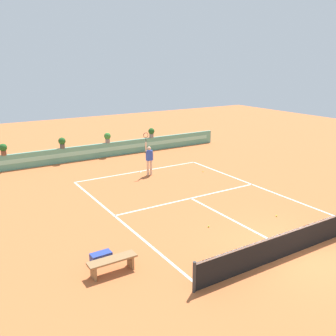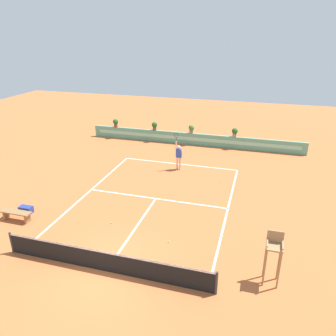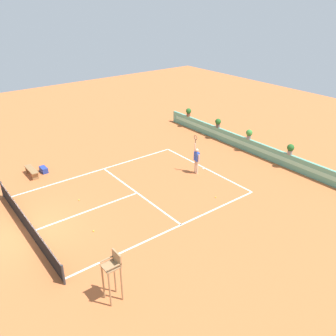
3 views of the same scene
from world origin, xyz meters
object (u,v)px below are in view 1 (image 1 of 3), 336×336
(potted_plant_far_left, at_px, (3,149))
(tennis_ball_near_baseline, at_px, (203,172))
(tennis_ball_mid_court, at_px, (209,226))
(tennis_ball_by_sideline, at_px, (276,216))
(gear_bag, at_px, (101,258))
(potted_plant_centre, at_px, (107,137))
(tennis_player, at_px, (149,158))
(potted_plant_left, at_px, (62,142))
(bench_courtside, at_px, (112,262))
(potted_plant_right, at_px, (151,132))

(potted_plant_far_left, bearing_deg, tennis_ball_near_baseline, -33.11)
(tennis_ball_mid_court, xyz_separation_m, tennis_ball_by_sideline, (3.19, -0.71, 0.00))
(gear_bag, xyz_separation_m, potted_plant_centre, (5.93, 13.38, 1.23))
(tennis_player, xyz_separation_m, potted_plant_centre, (-0.33, 5.46, 0.36))
(potted_plant_centre, bearing_deg, potted_plant_left, 180.00)
(potted_plant_centre, bearing_deg, potted_plant_far_left, 180.00)
(potted_plant_far_left, bearing_deg, bench_courtside, -86.06)
(gear_bag, bearing_deg, potted_plant_left, 78.53)
(tennis_ball_by_sideline, bearing_deg, potted_plant_right, 83.78)
(potted_plant_centre, bearing_deg, bench_courtside, -112.46)
(potted_plant_left, relative_size, potted_plant_centre, 1.00)
(potted_plant_centre, bearing_deg, tennis_ball_by_sideline, -81.57)
(tennis_ball_mid_court, height_order, potted_plant_far_left, potted_plant_far_left)
(tennis_ball_mid_court, bearing_deg, potted_plant_far_left, 113.48)
(bench_courtside, xyz_separation_m, potted_plant_right, (9.41, 14.17, 1.04))
(tennis_player, xyz_separation_m, tennis_ball_near_baseline, (3.08, -1.22, -1.02))
(gear_bag, distance_m, potted_plant_far_left, 13.47)
(tennis_ball_near_baseline, distance_m, potted_plant_right, 6.82)
(potted_plant_left, bearing_deg, bench_courtside, -100.56)
(bench_courtside, relative_size, potted_plant_left, 2.21)
(gear_bag, bearing_deg, potted_plant_centre, 66.09)
(tennis_player, bearing_deg, tennis_ball_mid_court, -100.91)
(tennis_ball_by_sideline, bearing_deg, gear_bag, 176.90)
(tennis_ball_near_baseline, height_order, tennis_ball_by_sideline, same)
(bench_courtside, relative_size, potted_plant_centre, 2.21)
(gear_bag, xyz_separation_m, tennis_player, (6.26, 7.92, 0.87))
(bench_courtside, distance_m, potted_plant_left, 14.45)
(tennis_ball_by_sideline, xyz_separation_m, potted_plant_far_left, (-8.88, 13.81, 1.38))
(gear_bag, bearing_deg, bench_courtside, -84.69)
(bench_courtside, bearing_deg, tennis_player, 54.61)
(tennis_player, bearing_deg, potted_plant_far_left, 142.70)
(tennis_ball_near_baseline, bearing_deg, gear_bag, -144.34)
(tennis_ball_near_baseline, relative_size, tennis_ball_mid_court, 1.00)
(gear_bag, height_order, tennis_ball_by_sideline, gear_bag)
(gear_bag, height_order, potted_plant_far_left, potted_plant_far_left)
(tennis_ball_mid_court, bearing_deg, potted_plant_right, 70.28)
(bench_courtside, xyz_separation_m, gear_bag, (-0.07, 0.79, -0.20))
(potted_plant_centre, bearing_deg, tennis_ball_mid_court, -94.99)
(gear_bag, distance_m, tennis_ball_near_baseline, 11.50)
(bench_courtside, bearing_deg, tennis_ball_mid_court, 12.77)
(potted_plant_right, bearing_deg, tennis_player, -120.56)
(tennis_player, bearing_deg, bench_courtside, -125.39)
(potted_plant_right, bearing_deg, potted_plant_far_left, 180.00)
(potted_plant_left, bearing_deg, potted_plant_right, 0.00)
(tennis_player, xyz_separation_m, potted_plant_right, (3.22, 5.46, 0.36))
(potted_plant_left, height_order, potted_plant_far_left, same)
(tennis_ball_mid_court, relative_size, potted_plant_far_left, 0.09)
(tennis_player, bearing_deg, potted_plant_centre, 93.46)
(tennis_ball_mid_court, relative_size, potted_plant_left, 0.09)
(gear_bag, xyz_separation_m, potted_plant_left, (2.71, 13.38, 1.23))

